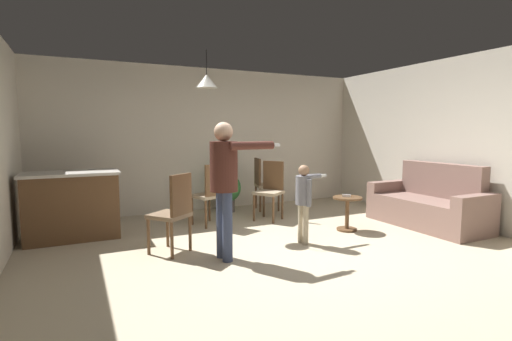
{
  "coord_description": "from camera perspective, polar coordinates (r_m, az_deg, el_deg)",
  "views": [
    {
      "loc": [
        -2.38,
        -3.79,
        1.52
      ],
      "look_at": [
        -0.25,
        0.64,
        1.0
      ],
      "focal_mm": 26.42,
      "sensor_mm": 36.0,
      "label": 1
    }
  ],
  "objects": [
    {
      "name": "side_table_by_couch",
      "position": [
        5.93,
        13.65,
        -5.73
      ],
      "size": [
        0.44,
        0.44,
        0.52
      ],
      "color": "brown",
      "rests_on": "ground"
    },
    {
      "name": "kitchen_counter",
      "position": [
        5.9,
        -26.06,
        -4.76
      ],
      "size": [
        1.26,
        0.66,
        0.95
      ],
      "color": "brown",
      "rests_on": "ground"
    },
    {
      "name": "person_child",
      "position": [
        5.07,
        7.31,
        -3.71
      ],
      "size": [
        0.56,
        0.32,
        1.07
      ],
      "rotation": [
        0.0,
        0.0,
        -1.55
      ],
      "color": "tan",
      "rests_on": "ground"
    },
    {
      "name": "spare_remote_on_table",
      "position": [
        5.89,
        13.53,
        -3.72
      ],
      "size": [
        0.12,
        0.12,
        0.04
      ],
      "primitive_type": "cube",
      "rotation": [
        0.0,
        0.0,
        0.76
      ],
      "color": "white",
      "rests_on": "side_table_by_couch"
    },
    {
      "name": "dining_chair_by_counter",
      "position": [
        6.45,
        2.18,
        -2.66
      ],
      "size": [
        0.59,
        0.59,
        1.0
      ],
      "rotation": [
        0.0,
        0.0,
        2.2
      ],
      "color": "brown",
      "rests_on": "ground"
    },
    {
      "name": "wall_right",
      "position": [
        6.75,
        30.18,
        3.78
      ],
      "size": [
        0.1,
        6.4,
        2.7
      ],
      "primitive_type": "cube",
      "color": "silver",
      "rests_on": "ground"
    },
    {
      "name": "ceiling_light_pendant",
      "position": [
        5.75,
        -7.48,
        13.29
      ],
      "size": [
        0.32,
        0.32,
        0.55
      ],
      "color": "silver"
    },
    {
      "name": "couch_floral",
      "position": [
        6.65,
        24.73,
        -4.82
      ],
      "size": [
        0.86,
        1.81,
        1.0
      ],
      "rotation": [
        0.0,
        0.0,
        1.58
      ],
      "color": "#8C6B60",
      "rests_on": "ground"
    },
    {
      "name": "potted_plant_corner",
      "position": [
        7.09,
        -4.57,
        -2.44
      ],
      "size": [
        0.56,
        0.56,
        0.87
      ],
      "color": "#4C4742",
      "rests_on": "ground"
    },
    {
      "name": "dining_chair_centre_back",
      "position": [
        6.06,
        -6.92,
        -3.26
      ],
      "size": [
        0.54,
        0.54,
        1.0
      ],
      "rotation": [
        0.0,
        0.0,
        0.35
      ],
      "color": "brown",
      "rests_on": "ground"
    },
    {
      "name": "dining_chair_spare",
      "position": [
        4.76,
        -12.33,
        -5.9
      ],
      "size": [
        0.59,
        0.59,
        1.0
      ],
      "rotation": [
        0.0,
        0.0,
        0.66
      ],
      "color": "brown",
      "rests_on": "ground"
    },
    {
      "name": "person_adult",
      "position": [
        4.39,
        -4.73,
        -0.71
      ],
      "size": [
        0.81,
        0.47,
        1.62
      ],
      "rotation": [
        0.0,
        0.0,
        -1.5
      ],
      "color": "#384260",
      "rests_on": "ground"
    },
    {
      "name": "ground",
      "position": [
        4.72,
        6.25,
        -12.77
      ],
      "size": [
        7.68,
        7.68,
        0.0
      ],
      "primitive_type": "plane",
      "color": "beige"
    },
    {
      "name": "dining_chair_near_wall",
      "position": [
        7.22,
        1.12,
        -1.72
      ],
      "size": [
        0.5,
        0.5,
        1.0
      ],
      "rotation": [
        0.0,
        0.0,
        4.49
      ],
      "color": "brown",
      "rests_on": "ground"
    },
    {
      "name": "wall_back",
      "position": [
        7.38,
        -6.93,
        4.67
      ],
      "size": [
        6.4,
        0.1,
        2.7
      ],
      "primitive_type": "cube",
      "color": "silver",
      "rests_on": "ground"
    }
  ]
}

